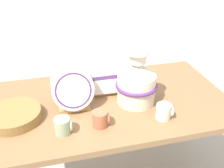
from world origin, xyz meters
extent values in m
cube|color=olive|center=(0.00, 0.00, 0.68)|extent=(1.39, 0.80, 0.03)
cylinder|color=olive|center=(-0.65, 0.35, 0.33)|extent=(0.06, 0.06, 0.66)
cylinder|color=olive|center=(0.65, 0.35, 0.33)|extent=(0.06, 0.06, 0.66)
cylinder|color=silver|center=(0.13, -0.05, 0.78)|extent=(0.22, 0.22, 0.18)
cone|color=silver|center=(0.13, -0.05, 0.91)|extent=(0.22, 0.22, 0.08)
cylinder|color=silver|center=(0.13, -0.05, 0.98)|extent=(0.09, 0.09, 0.06)
torus|color=silver|center=(0.13, -0.05, 1.01)|extent=(0.14, 0.14, 0.02)
torus|color=#60337A|center=(0.13, -0.05, 0.81)|extent=(0.24, 0.24, 0.02)
cube|color=tan|center=(-0.23, 0.00, 0.71)|extent=(0.17, 0.15, 0.02)
cylinder|color=tan|center=(-0.29, 0.06, 0.76)|extent=(0.01, 0.01, 0.08)
cylinder|color=tan|center=(-0.17, 0.06, 0.76)|extent=(0.01, 0.01, 0.08)
cylinder|color=white|center=(-0.23, -0.06, 0.83)|extent=(0.23, 0.08, 0.22)
torus|color=#5B3375|center=(-0.23, -0.06, 0.83)|extent=(0.20, 0.07, 0.19)
cylinder|color=white|center=(-0.23, -0.03, 0.83)|extent=(0.23, 0.08, 0.22)
cylinder|color=white|center=(-0.23, 0.00, 0.83)|extent=(0.23, 0.08, 0.22)
cylinder|color=white|center=(-0.23, 0.04, 0.83)|extent=(0.23, 0.08, 0.22)
cylinder|color=white|center=(-0.23, 0.07, 0.83)|extent=(0.23, 0.08, 0.22)
cube|color=tan|center=(-0.02, 0.13, 0.71)|extent=(0.17, 0.15, 0.02)
cylinder|color=tan|center=(-0.08, 0.19, 0.76)|extent=(0.01, 0.01, 0.08)
cylinder|color=tan|center=(0.04, 0.19, 0.76)|extent=(0.01, 0.01, 0.08)
cube|color=white|center=(-0.02, 0.07, 0.82)|extent=(0.19, 0.07, 0.19)
cube|color=white|center=(-0.02, 0.11, 0.82)|extent=(0.19, 0.07, 0.19)
cube|color=white|center=(-0.02, 0.15, 0.82)|extent=(0.19, 0.07, 0.19)
cube|color=white|center=(-0.02, 0.20, 0.82)|extent=(0.19, 0.07, 0.19)
cube|color=#5B3375|center=(-0.02, 0.06, 0.82)|extent=(0.17, 0.01, 0.02)
cylinder|color=olive|center=(-0.55, -0.06, 0.70)|extent=(0.29, 0.29, 0.01)
cylinder|color=olive|center=(-0.55, -0.06, 0.71)|extent=(0.29, 0.29, 0.01)
cylinder|color=olive|center=(-0.55, -0.06, 0.72)|extent=(0.29, 0.29, 0.01)
cylinder|color=olive|center=(-0.55, -0.06, 0.73)|extent=(0.29, 0.29, 0.01)
cylinder|color=olive|center=(-0.55, -0.06, 0.74)|extent=(0.29, 0.29, 0.01)
cylinder|color=olive|center=(-0.55, -0.06, 0.75)|extent=(0.29, 0.29, 0.01)
cylinder|color=#B76647|center=(-0.12, -0.22, 0.74)|extent=(0.08, 0.08, 0.08)
torus|color=#B76647|center=(-0.08, -0.22, 0.74)|extent=(0.01, 0.07, 0.07)
cylinder|color=silver|center=(0.22, -0.24, 0.74)|extent=(0.08, 0.08, 0.08)
torus|color=silver|center=(0.26, -0.24, 0.74)|extent=(0.01, 0.07, 0.07)
cylinder|color=#9EB28E|center=(-0.31, -0.23, 0.74)|extent=(0.08, 0.08, 0.08)
torus|color=#9EB28E|center=(-0.27, -0.23, 0.74)|extent=(0.01, 0.07, 0.07)
camera|label=1|loc=(-0.32, -1.27, 1.55)|focal=42.00mm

